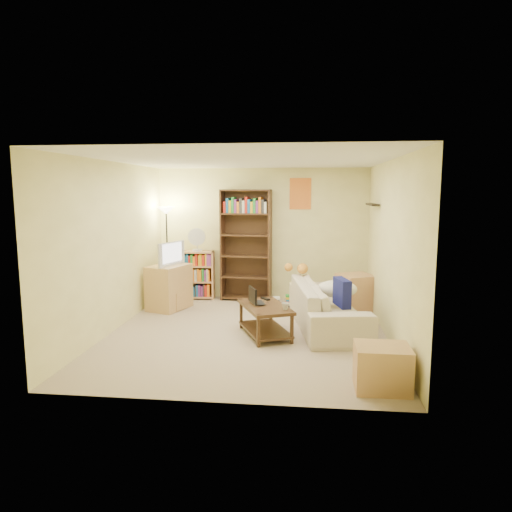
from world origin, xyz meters
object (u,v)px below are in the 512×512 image
object	(u,v)px
coffee_table	(265,316)
desk_fan	(197,239)
television	(168,254)
tall_bookshelf	(246,242)
laptop	(262,303)
end_cabinet	(382,368)
tv_stand	(169,287)
side_table	(356,292)
tabby_cat	(300,268)
floor_lamp	(167,226)
sofa	(327,305)
short_bookshelf	(195,275)
mug	(285,306)

from	to	relation	value
coffee_table	desk_fan	world-z (taller)	desk_fan
television	tall_bookshelf	xyz separation A→B (m)	(1.26, 0.82, 0.12)
laptop	end_cabinet	world-z (taller)	laptop
tv_stand	television	bearing A→B (deg)	0.00
tv_stand	side_table	xyz separation A→B (m)	(3.27, 0.28, -0.08)
coffee_table	laptop	world-z (taller)	laptop
tabby_cat	side_table	bearing A→B (deg)	12.01
desk_fan	floor_lamp	xyz separation A→B (m)	(-0.53, -0.17, 0.25)
tall_bookshelf	end_cabinet	distance (m)	4.36
sofa	television	bearing A→B (deg)	65.68
coffee_table	end_cabinet	xyz separation A→B (m)	(1.38, -1.65, -0.06)
coffee_table	tabby_cat	bearing A→B (deg)	48.14
tv_stand	television	xyz separation A→B (m)	(0.00, 0.00, 0.60)
sofa	end_cabinet	distance (m)	2.29
tabby_cat	tall_bookshelf	world-z (taller)	tall_bookshelf
tall_bookshelf	laptop	bearing A→B (deg)	-71.49
tall_bookshelf	side_table	bearing A→B (deg)	-10.39
sofa	desk_fan	world-z (taller)	desk_fan
television	desk_fan	distance (m)	0.86
tabby_cat	tall_bookshelf	distance (m)	1.32
desk_fan	side_table	distance (m)	3.10
floor_lamp	side_table	size ratio (longest dim) A/B	2.83
coffee_table	tv_stand	bearing A→B (deg)	120.74
tabby_cat	desk_fan	distance (m)	2.13
short_bookshelf	tv_stand	bearing A→B (deg)	-113.03
television	short_bookshelf	size ratio (longest dim) A/B	0.76
tabby_cat	coffee_table	xyz separation A→B (m)	(-0.47, -1.40, -0.46)
mug	end_cabinet	xyz separation A→B (m)	(1.08, -1.44, -0.26)
floor_lamp	television	bearing A→B (deg)	-71.28
tall_bookshelf	end_cabinet	world-z (taller)	tall_bookshelf
tall_bookshelf	sofa	bearing A→B (deg)	-42.38
tv_stand	floor_lamp	xyz separation A→B (m)	(-0.21, 0.61, 1.03)
end_cabinet	short_bookshelf	bearing A→B (deg)	127.59
sofa	coffee_table	xyz separation A→B (m)	(-0.90, -0.58, -0.04)
end_cabinet	tall_bookshelf	bearing A→B (deg)	117.01
sofa	coffee_table	bearing A→B (deg)	113.76
laptop	tv_stand	bearing A→B (deg)	35.78
mug	side_table	world-z (taller)	side_table
tv_stand	desk_fan	world-z (taller)	desk_fan
short_bookshelf	mug	bearing A→B (deg)	-56.45
mug	coffee_table	bearing A→B (deg)	144.20
mug	end_cabinet	world-z (taller)	mug
tabby_cat	short_bookshelf	distance (m)	2.17
floor_lamp	sofa	bearing A→B (deg)	-24.83
mug	desk_fan	xyz separation A→B (m)	(-1.79, 2.32, 0.67)
laptop	tv_stand	xyz separation A→B (m)	(-1.77, 1.24, -0.07)
mug	floor_lamp	world-z (taller)	floor_lamp
tabby_cat	mug	bearing A→B (deg)	-96.20
television	end_cabinet	world-z (taller)	television
television	tall_bookshelf	bearing A→B (deg)	-37.45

